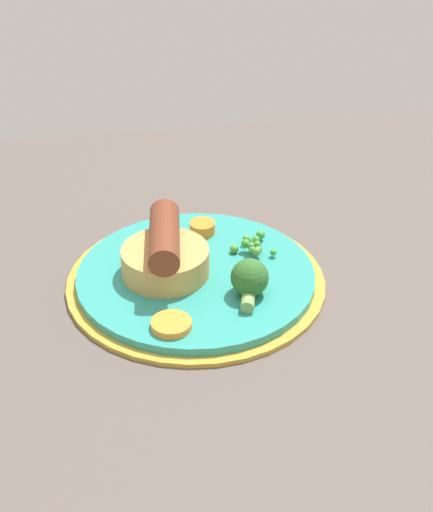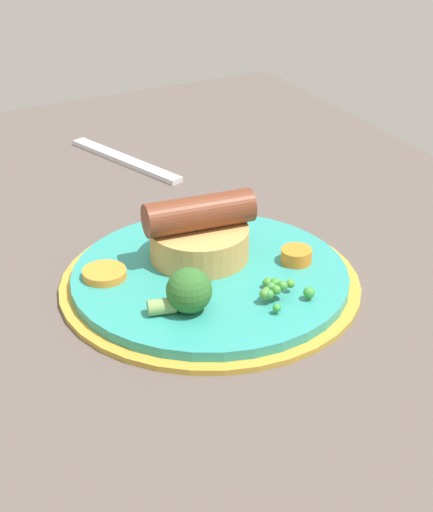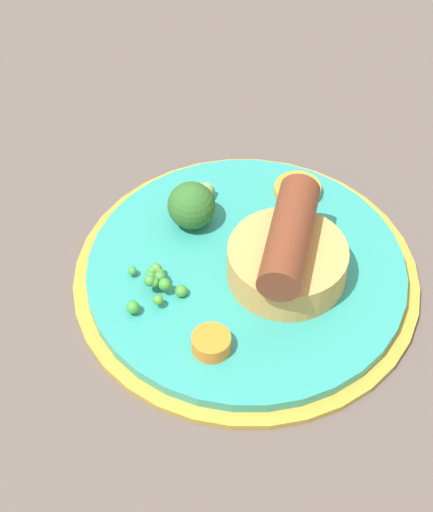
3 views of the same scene
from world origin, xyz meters
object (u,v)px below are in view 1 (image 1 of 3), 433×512
pea_pile (253,244)px  carrot_slice_1 (171,324)px  sausage_pudding (165,254)px  broccoli_floret_near (250,279)px  dinner_plate (200,280)px  carrot_slice_0 (202,228)px

pea_pile → carrot_slice_1: size_ratio=1.23×
sausage_pudding → broccoli_floret_near: 9.23cm
broccoli_floret_near → sausage_pudding: bearing=72.2°
sausage_pudding → dinner_plate: bearing=88.5°
pea_pile → carrot_slice_0: 6.67cm
carrot_slice_0 → carrot_slice_1: size_ratio=0.72×
sausage_pudding → pea_pile: (-9.62, -2.53, -1.41)cm
sausage_pudding → broccoli_floret_near: (-7.74, 5.01, -0.52)cm
carrot_slice_0 → sausage_pudding: bearing=55.8°
dinner_plate → pea_pile: 7.09cm
sausage_pudding → carrot_slice_1: bearing=3.6°
pea_pile → carrot_slice_0: (4.68, -4.75, -0.28)cm
dinner_plate → carrot_slice_0: 8.06cm
pea_pile → broccoli_floret_near: size_ratio=0.88×
sausage_pudding → broccoli_floret_near: bearing=64.0°
dinner_plate → broccoli_floret_near: broccoli_floret_near is taller
sausage_pudding → carrot_slice_0: bearing=152.8°
carrot_slice_1 → sausage_pudding: bearing=-93.3°
pea_pile → carrot_slice_0: bearing=-45.4°
sausage_pudding → broccoli_floret_near: sausage_pudding is taller
dinner_plate → sausage_pudding: 4.71cm
dinner_plate → carrot_slice_0: carrot_slice_0 is taller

